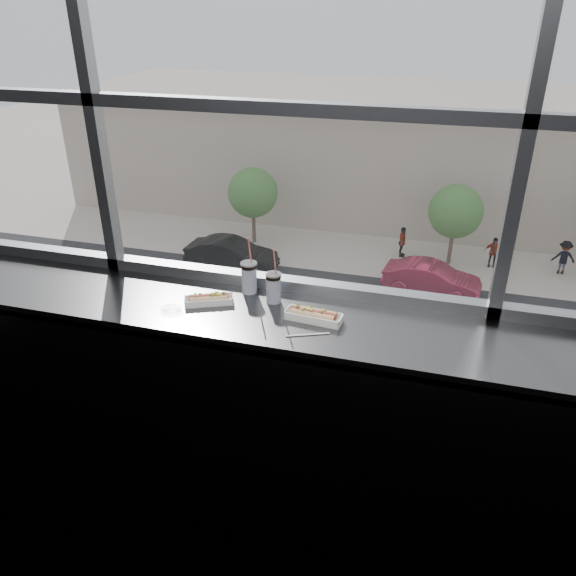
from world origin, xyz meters
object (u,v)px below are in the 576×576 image
(hotdog_tray_right, at_px, (314,315))
(soda_cup_right, at_px, (273,286))
(loose_straw, at_px, (308,335))
(car_far_b, at_px, (432,274))
(tree_left, at_px, (253,193))
(car_near_a, at_px, (64,306))
(wrapper, at_px, (171,309))
(pedestrian_c, at_px, (494,249))
(soda_cup_left, at_px, (249,276))
(pedestrian_b, at_px, (403,239))
(hotdog_tray_left, at_px, (209,299))
(pedestrian_d, at_px, (564,254))
(car_far_a, at_px, (231,249))
(tree_center, at_px, (456,212))

(hotdog_tray_right, distance_m, soda_cup_right, 0.27)
(loose_straw, relative_size, car_far_b, 0.03)
(tree_left, bearing_deg, car_near_a, -112.20)
(wrapper, distance_m, pedestrian_c, 30.99)
(soda_cup_left, xyz_separation_m, pedestrian_b, (-0.98, 28.36, -11.07))
(pedestrian_b, bearing_deg, car_near_a, 131.48)
(hotdog_tray_left, bearing_deg, pedestrian_b, 67.27)
(soda_cup_left, distance_m, pedestrian_d, 31.44)
(hotdog_tray_left, height_order, pedestrian_c, hotdog_tray_left)
(soda_cup_left, height_order, tree_left, soda_cup_left)
(loose_straw, distance_m, car_far_b, 26.77)
(soda_cup_right, xyz_separation_m, loose_straw, (0.24, -0.26, -0.08))
(hotdog_tray_left, distance_m, hotdog_tray_right, 0.53)
(hotdog_tray_left, distance_m, pedestrian_d, 31.61)
(soda_cup_left, bearing_deg, loose_straw, -40.09)
(loose_straw, distance_m, pedestrian_d, 31.61)
(wrapper, relative_size, tree_left, 0.02)
(hotdog_tray_left, distance_m, car_far_a, 28.34)
(wrapper, distance_m, car_near_a, 24.53)
(hotdog_tray_left, bearing_deg, car_far_a, 87.49)
(car_far_a, bearing_deg, tree_center, -68.84)
(pedestrian_d, relative_size, tree_center, 0.49)
(hotdog_tray_right, height_order, soda_cup_right, soda_cup_right)
(car_far_b, relative_size, pedestrian_d, 2.80)
(soda_cup_right, bearing_deg, soda_cup_left, 156.44)
(hotdog_tray_right, distance_m, car_near_a, 24.87)
(soda_cup_left, relative_size, tree_center, 0.07)
(tree_left, bearing_deg, wrapper, -71.17)
(hotdog_tray_left, bearing_deg, tree_left, 84.75)
(wrapper, xyz_separation_m, pedestrian_c, (4.33, 28.63, -11.03))
(pedestrian_d, bearing_deg, hotdog_tray_right, 75.72)
(soda_cup_left, height_order, soda_cup_right, soda_cup_left)
(hotdog_tray_left, height_order, loose_straw, hotdog_tray_left)
(pedestrian_c, bearing_deg, tree_center, -173.77)
(loose_straw, distance_m, car_near_a, 24.95)
(soda_cup_left, xyz_separation_m, loose_straw, (0.39, -0.33, -0.09))
(soda_cup_right, distance_m, car_near_a, 24.67)
(hotdog_tray_right, distance_m, tree_center, 29.70)
(soda_cup_left, height_order, loose_straw, soda_cup_left)
(pedestrian_b, bearing_deg, car_far_a, 115.60)
(wrapper, xyz_separation_m, car_near_a, (-14.58, 16.38, -10.99))
(loose_straw, height_order, car_far_a, loose_straw)
(soda_cup_left, relative_size, car_far_a, 0.05)
(car_far_b, distance_m, pedestrian_c, 5.27)
(loose_straw, relative_size, wrapper, 1.86)
(car_far_b, distance_m, pedestrian_b, 4.68)
(hotdog_tray_right, height_order, pedestrian_b, hotdog_tray_right)
(hotdog_tray_left, height_order, car_far_a, hotdog_tray_left)
(pedestrian_c, bearing_deg, pedestrian_b, 179.76)
(pedestrian_c, relative_size, pedestrian_b, 0.96)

